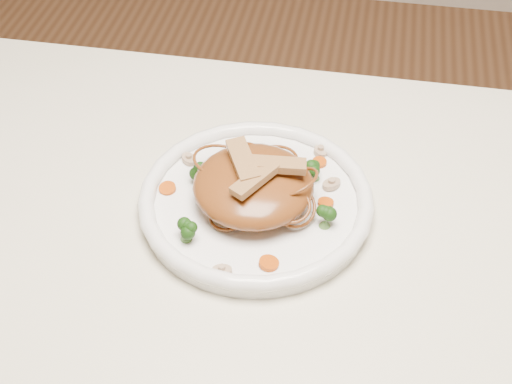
# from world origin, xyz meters

# --- Properties ---
(table) EXTENTS (1.20, 0.80, 0.75)m
(table) POSITION_xyz_m (0.00, 0.00, 0.65)
(table) COLOR beige
(table) RESTS_ON ground
(plate) EXTENTS (0.29, 0.29, 0.02)m
(plate) POSITION_xyz_m (-0.06, 0.09, 0.76)
(plate) COLOR white
(plate) RESTS_ON table
(noodle_mound) EXTENTS (0.18, 0.18, 0.05)m
(noodle_mound) POSITION_xyz_m (-0.06, 0.09, 0.79)
(noodle_mound) COLOR brown
(noodle_mound) RESTS_ON plate
(chicken_a) EXTENTS (0.07, 0.03, 0.01)m
(chicken_a) POSITION_xyz_m (-0.03, 0.09, 0.82)
(chicken_a) COLOR tan
(chicken_a) RESTS_ON noodle_mound
(chicken_b) EXTENTS (0.05, 0.08, 0.01)m
(chicken_b) POSITION_xyz_m (-0.08, 0.09, 0.82)
(chicken_b) COLOR tan
(chicken_b) RESTS_ON noodle_mound
(chicken_c) EXTENTS (0.05, 0.06, 0.01)m
(chicken_c) POSITION_xyz_m (-0.06, 0.07, 0.82)
(chicken_c) COLOR tan
(chicken_c) RESTS_ON noodle_mound
(broccoli_0) EXTENTS (0.04, 0.04, 0.03)m
(broccoli_0) POSITION_xyz_m (0.01, 0.14, 0.78)
(broccoli_0) COLOR #163D0C
(broccoli_0) RESTS_ON plate
(broccoli_1) EXTENTS (0.03, 0.03, 0.03)m
(broccoli_1) POSITION_xyz_m (-0.13, 0.11, 0.78)
(broccoli_1) COLOR #163D0C
(broccoli_1) RESTS_ON plate
(broccoli_2) EXTENTS (0.03, 0.03, 0.03)m
(broccoli_2) POSITION_xyz_m (-0.13, 0.01, 0.78)
(broccoli_2) COLOR #163D0C
(broccoli_2) RESTS_ON plate
(broccoli_3) EXTENTS (0.03, 0.03, 0.03)m
(broccoli_3) POSITION_xyz_m (0.03, 0.06, 0.78)
(broccoli_3) COLOR #163D0C
(broccoli_3) RESTS_ON plate
(carrot_0) EXTENTS (0.02, 0.02, 0.00)m
(carrot_0) POSITION_xyz_m (0.01, 0.17, 0.77)
(carrot_0) COLOR #B64606
(carrot_0) RESTS_ON plate
(carrot_1) EXTENTS (0.02, 0.02, 0.00)m
(carrot_1) POSITION_xyz_m (-0.17, 0.09, 0.77)
(carrot_1) COLOR #B64606
(carrot_1) RESTS_ON plate
(carrot_2) EXTENTS (0.02, 0.02, 0.00)m
(carrot_2) POSITION_xyz_m (0.02, 0.10, 0.77)
(carrot_2) COLOR #B64606
(carrot_2) RESTS_ON plate
(carrot_3) EXTENTS (0.02, 0.02, 0.00)m
(carrot_3) POSITION_xyz_m (-0.10, 0.18, 0.77)
(carrot_3) COLOR #B64606
(carrot_3) RESTS_ON plate
(carrot_4) EXTENTS (0.03, 0.03, 0.00)m
(carrot_4) POSITION_xyz_m (-0.03, -0.01, 0.77)
(carrot_4) COLOR #B64606
(carrot_4) RESTS_ON plate
(mushroom_0) EXTENTS (0.03, 0.03, 0.01)m
(mushroom_0) POSITION_xyz_m (-0.08, -0.03, 0.77)
(mushroom_0) COLOR tan
(mushroom_0) RESTS_ON plate
(mushroom_1) EXTENTS (0.04, 0.04, 0.01)m
(mushroom_1) POSITION_xyz_m (0.03, 0.13, 0.77)
(mushroom_1) COLOR tan
(mushroom_1) RESTS_ON plate
(mushroom_2) EXTENTS (0.03, 0.03, 0.01)m
(mushroom_2) POSITION_xyz_m (-0.16, 0.15, 0.77)
(mushroom_2) COLOR tan
(mushroom_2) RESTS_ON plate
(mushroom_3) EXTENTS (0.03, 0.03, 0.01)m
(mushroom_3) POSITION_xyz_m (0.01, 0.19, 0.77)
(mushroom_3) COLOR tan
(mushroom_3) RESTS_ON plate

